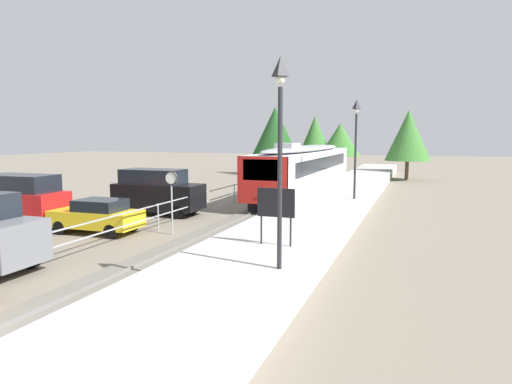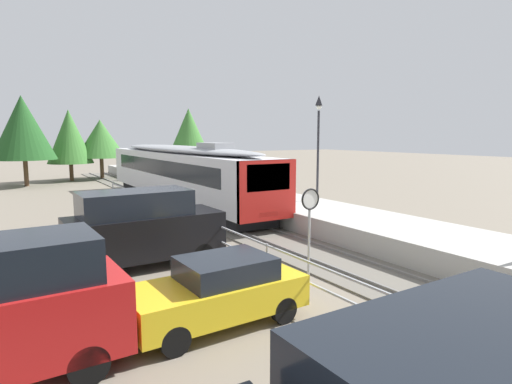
{
  "view_description": "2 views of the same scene",
  "coord_description": "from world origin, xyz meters",
  "px_view_note": "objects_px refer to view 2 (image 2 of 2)",
  "views": [
    {
      "loc": [
        7.86,
        -5.58,
        4.29
      ],
      "look_at": [
        0.4,
        14.93,
        1.6
      ],
      "focal_mm": 31.68,
      "sensor_mm": 36.0,
      "label": 1
    },
    {
      "loc": [
        -9.63,
        2.35,
        4.25
      ],
      "look_at": [
        0.0,
        17.93,
        1.8
      ],
      "focal_mm": 29.72,
      "sensor_mm": 36.0,
      "label": 2
    }
  ],
  "objects_px": {
    "commuter_train": "(180,170)",
    "platform_lamp_mid_platform": "(318,128)",
    "parked_van_black": "(143,227)",
    "parked_hatchback_yellow": "(218,290)",
    "speed_limit_sign": "(310,212)"
  },
  "relations": [
    {
      "from": "speed_limit_sign",
      "to": "parked_hatchback_yellow",
      "type": "relative_size",
      "value": 0.69
    },
    {
      "from": "commuter_train",
      "to": "parked_van_black",
      "type": "height_order",
      "value": "commuter_train"
    },
    {
      "from": "commuter_train",
      "to": "parked_van_black",
      "type": "relative_size",
      "value": 4.04
    },
    {
      "from": "commuter_train",
      "to": "parked_hatchback_yellow",
      "type": "xyz_separation_m",
      "value": [
        -5.54,
        -16.17,
        -1.36
      ]
    },
    {
      "from": "parked_hatchback_yellow",
      "to": "parked_van_black",
      "type": "height_order",
      "value": "parked_van_black"
    },
    {
      "from": "speed_limit_sign",
      "to": "parked_hatchback_yellow",
      "type": "distance_m",
      "value": 3.66
    },
    {
      "from": "commuter_train",
      "to": "platform_lamp_mid_platform",
      "type": "relative_size",
      "value": 3.72
    },
    {
      "from": "platform_lamp_mid_platform",
      "to": "parked_hatchback_yellow",
      "type": "height_order",
      "value": "platform_lamp_mid_platform"
    },
    {
      "from": "commuter_train",
      "to": "parked_hatchback_yellow",
      "type": "bearing_deg",
      "value": -108.93
    },
    {
      "from": "speed_limit_sign",
      "to": "commuter_train",
      "type": "bearing_deg",
      "value": 81.66
    },
    {
      "from": "parked_van_black",
      "to": "platform_lamp_mid_platform",
      "type": "bearing_deg",
      "value": 18.99
    },
    {
      "from": "speed_limit_sign",
      "to": "parked_hatchback_yellow",
      "type": "bearing_deg",
      "value": -165.53
    },
    {
      "from": "platform_lamp_mid_platform",
      "to": "parked_hatchback_yellow",
      "type": "xyz_separation_m",
      "value": [
        -10.1,
        -8.65,
        -3.83
      ]
    },
    {
      "from": "parked_van_black",
      "to": "speed_limit_sign",
      "type": "bearing_deg",
      "value": -51.28
    },
    {
      "from": "platform_lamp_mid_platform",
      "to": "speed_limit_sign",
      "type": "bearing_deg",
      "value": -131.08
    }
  ]
}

